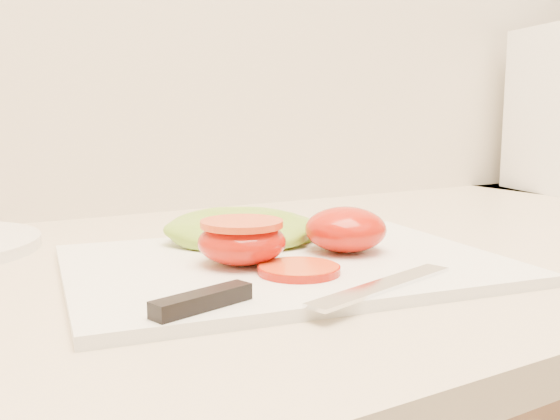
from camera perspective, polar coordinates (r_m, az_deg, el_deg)
cutting_board at (r=0.58m, az=0.51°, el=-4.98°), size 0.44×0.34×0.01m
tomato_half_dome at (r=0.61m, az=6.02°, el=-1.77°), size 0.08×0.08×0.04m
tomato_half_cut at (r=0.56m, az=-3.50°, el=-2.76°), size 0.08×0.08×0.04m
tomato_slice_0 at (r=0.53m, az=1.74°, el=-5.45°), size 0.07×0.07×0.01m
lettuce_leaf_0 at (r=0.65m, az=-3.57°, el=-1.78°), size 0.19×0.17×0.03m
lettuce_leaf_1 at (r=0.67m, az=0.28°, el=-1.66°), size 0.13×0.12×0.02m
knife at (r=0.46m, az=-0.15°, el=-7.70°), size 0.27×0.07×0.01m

